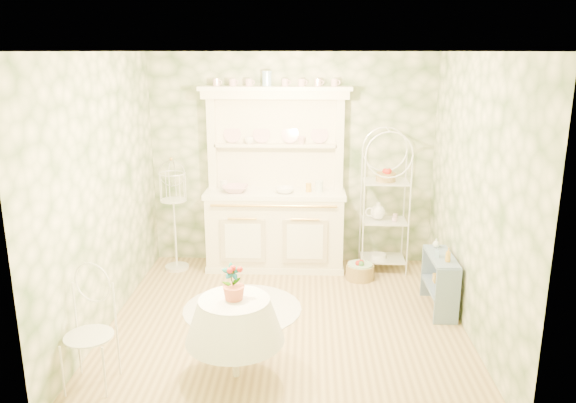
{
  "coord_description": "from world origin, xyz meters",
  "views": [
    {
      "loc": [
        0.21,
        -5.28,
        2.7
      ],
      "look_at": [
        0.0,
        0.5,
        1.15
      ],
      "focal_mm": 35.0,
      "sensor_mm": 36.0,
      "label": 1
    }
  ],
  "objects_px": {
    "side_shelf": "(440,281)",
    "floor_basket": "(360,271)",
    "bakers_rack": "(385,200)",
    "kitchen_dresser": "(275,181)",
    "round_table": "(235,335)",
    "cafe_chair": "(89,336)",
    "birdcage_stand": "(174,211)"
  },
  "relations": [
    {
      "from": "floor_basket",
      "to": "birdcage_stand",
      "type": "bearing_deg",
      "value": 173.71
    },
    {
      "from": "side_shelf",
      "to": "round_table",
      "type": "relative_size",
      "value": 0.98
    },
    {
      "from": "kitchen_dresser",
      "to": "bakers_rack",
      "type": "xyz_separation_m",
      "value": [
        1.37,
        -0.04,
        -0.23
      ]
    },
    {
      "from": "round_table",
      "to": "side_shelf",
      "type": "bearing_deg",
      "value": 34.02
    },
    {
      "from": "bakers_rack",
      "to": "birdcage_stand",
      "type": "distance_m",
      "value": 2.63
    },
    {
      "from": "floor_basket",
      "to": "kitchen_dresser",
      "type": "bearing_deg",
      "value": 160.75
    },
    {
      "from": "bakers_rack",
      "to": "cafe_chair",
      "type": "height_order",
      "value": "bakers_rack"
    },
    {
      "from": "kitchen_dresser",
      "to": "floor_basket",
      "type": "bearing_deg",
      "value": -19.25
    },
    {
      "from": "cafe_chair",
      "to": "kitchen_dresser",
      "type": "bearing_deg",
      "value": 80.48
    },
    {
      "from": "birdcage_stand",
      "to": "floor_basket",
      "type": "relative_size",
      "value": 4.97
    },
    {
      "from": "side_shelf",
      "to": "floor_basket",
      "type": "bearing_deg",
      "value": 138.15
    },
    {
      "from": "kitchen_dresser",
      "to": "birdcage_stand",
      "type": "height_order",
      "value": "kitchen_dresser"
    },
    {
      "from": "bakers_rack",
      "to": "side_shelf",
      "type": "relative_size",
      "value": 2.43
    },
    {
      "from": "kitchen_dresser",
      "to": "birdcage_stand",
      "type": "xyz_separation_m",
      "value": [
        -1.26,
        -0.11,
        -0.37
      ]
    },
    {
      "from": "bakers_rack",
      "to": "cafe_chair",
      "type": "bearing_deg",
      "value": -133.82
    },
    {
      "from": "round_table",
      "to": "cafe_chair",
      "type": "bearing_deg",
      "value": -171.21
    },
    {
      "from": "floor_basket",
      "to": "cafe_chair",
      "type": "bearing_deg",
      "value": -135.89
    },
    {
      "from": "birdcage_stand",
      "to": "round_table",
      "type": "bearing_deg",
      "value": -66.21
    },
    {
      "from": "kitchen_dresser",
      "to": "bakers_rack",
      "type": "distance_m",
      "value": 1.39
    },
    {
      "from": "side_shelf",
      "to": "birdcage_stand",
      "type": "height_order",
      "value": "birdcage_stand"
    },
    {
      "from": "round_table",
      "to": "cafe_chair",
      "type": "distance_m",
      "value": 1.19
    },
    {
      "from": "bakers_rack",
      "to": "floor_basket",
      "type": "relative_size",
      "value": 5.88
    },
    {
      "from": "bakers_rack",
      "to": "round_table",
      "type": "height_order",
      "value": "bakers_rack"
    },
    {
      "from": "round_table",
      "to": "birdcage_stand",
      "type": "xyz_separation_m",
      "value": [
        -1.07,
        2.43,
        0.39
      ]
    },
    {
      "from": "side_shelf",
      "to": "floor_basket",
      "type": "xyz_separation_m",
      "value": [
        -0.77,
        0.8,
        -0.22
      ]
    },
    {
      "from": "birdcage_stand",
      "to": "bakers_rack",
      "type": "bearing_deg",
      "value": 1.61
    },
    {
      "from": "kitchen_dresser",
      "to": "bakers_rack",
      "type": "height_order",
      "value": "kitchen_dresser"
    },
    {
      "from": "side_shelf",
      "to": "floor_basket",
      "type": "distance_m",
      "value": 1.14
    },
    {
      "from": "side_shelf",
      "to": "round_table",
      "type": "distance_m",
      "value": 2.44
    },
    {
      "from": "birdcage_stand",
      "to": "side_shelf",
      "type": "bearing_deg",
      "value": -18.92
    },
    {
      "from": "bakers_rack",
      "to": "birdcage_stand",
      "type": "height_order",
      "value": "bakers_rack"
    },
    {
      "from": "round_table",
      "to": "floor_basket",
      "type": "bearing_deg",
      "value": 60.06
    }
  ]
}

